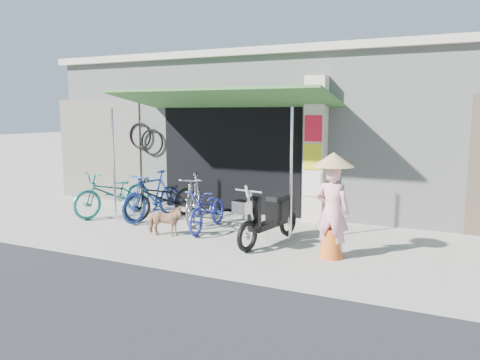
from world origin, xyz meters
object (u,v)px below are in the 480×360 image
at_px(bike_teal, 114,193).
at_px(bike_blue, 152,196).
at_px(bike_black, 163,197).
at_px(street_dog, 165,221).
at_px(moped, 270,217).
at_px(bike_silver, 194,198).
at_px(bike_navy, 208,209).
at_px(nun, 332,206).

height_order(bike_teal, bike_blue, bike_blue).
relative_size(bike_black, street_dog, 2.64).
height_order(bike_teal, moped, moped).
xyz_separation_m(bike_teal, bike_black, (1.17, 0.19, -0.03)).
bearing_deg(bike_black, bike_silver, 29.76).
xyz_separation_m(bike_teal, bike_navy, (2.54, -0.28, -0.09)).
bearing_deg(bike_blue, street_dog, -36.69).
bearing_deg(bike_silver, street_dog, -105.47).
bearing_deg(bike_teal, bike_silver, 25.34).
bearing_deg(street_dog, bike_silver, -13.75).
xyz_separation_m(bike_silver, nun, (3.21, -1.22, 0.33)).
xyz_separation_m(bike_teal, bike_silver, (1.92, 0.22, 0.00)).
bearing_deg(bike_teal, street_dog, -7.83).
bearing_deg(bike_black, moped, 11.41).
bearing_deg(street_dog, bike_black, 16.55).
xyz_separation_m(moped, nun, (1.18, -0.39, 0.36)).
height_order(street_dog, moped, moped).
height_order(bike_navy, moped, moped).
bearing_deg(nun, bike_silver, -18.38).
bearing_deg(moped, bike_navy, 178.69).
xyz_separation_m(bike_teal, street_dog, (2.03, -1.02, -0.21)).
relative_size(bike_navy, moped, 0.87).
height_order(bike_silver, nun, nun).
relative_size(bike_navy, nun, 0.94).
distance_m(bike_silver, street_dog, 1.26).
bearing_deg(nun, bike_black, -14.29).
relative_size(bike_blue, bike_black, 0.96).
bearing_deg(bike_teal, nun, 7.75).
distance_m(bike_silver, bike_navy, 0.80).
relative_size(bike_blue, street_dog, 2.53).
relative_size(bike_navy, street_dog, 2.30).
distance_m(moped, nun, 1.30).
bearing_deg(bike_black, street_dog, -27.15).
xyz_separation_m(bike_silver, street_dog, (0.11, -1.24, -0.21)).
relative_size(street_dog, moped, 0.38).
xyz_separation_m(bike_blue, bike_navy, (1.52, -0.31, -0.11)).
xyz_separation_m(street_dog, nun, (3.10, 0.02, 0.54)).
bearing_deg(bike_teal, bike_blue, 20.30).
distance_m(bike_blue, bike_navy, 1.55).
xyz_separation_m(bike_black, nun, (3.96, -1.19, 0.36)).
xyz_separation_m(bike_silver, bike_navy, (0.62, -0.50, -0.09)).
distance_m(bike_blue, moped, 3.00).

